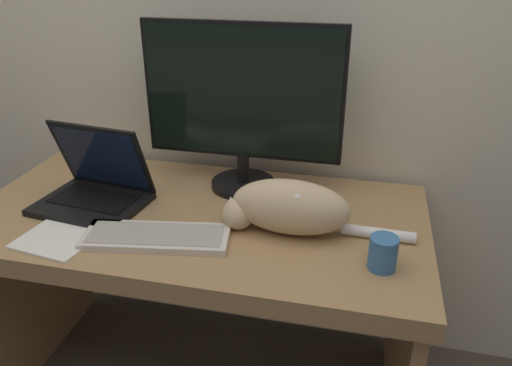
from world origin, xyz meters
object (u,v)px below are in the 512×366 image
object	(u,v)px
laptop	(95,189)
coffee_mug	(383,253)
external_keyboard	(156,237)
monitor	(242,104)
cat	(288,207)

from	to	relation	value
laptop	coffee_mug	bearing A→B (deg)	-2.62
external_keyboard	laptop	bearing A→B (deg)	139.88
monitor	external_keyboard	world-z (taller)	monitor
laptop	external_keyboard	world-z (taller)	laptop
laptop	coffee_mug	world-z (taller)	laptop
coffee_mug	cat	bearing A→B (deg)	154.97
cat	coffee_mug	world-z (taller)	cat
monitor	laptop	size ratio (longest dim) A/B	1.85
coffee_mug	monitor	bearing A→B (deg)	140.60
laptop	cat	distance (m)	0.62
external_keyboard	coffee_mug	bearing A→B (deg)	-8.65
monitor	coffee_mug	bearing A→B (deg)	-39.40
monitor	external_keyboard	distance (m)	0.49
coffee_mug	laptop	bearing A→B (deg)	170.08
laptop	cat	size ratio (longest dim) A/B	0.64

